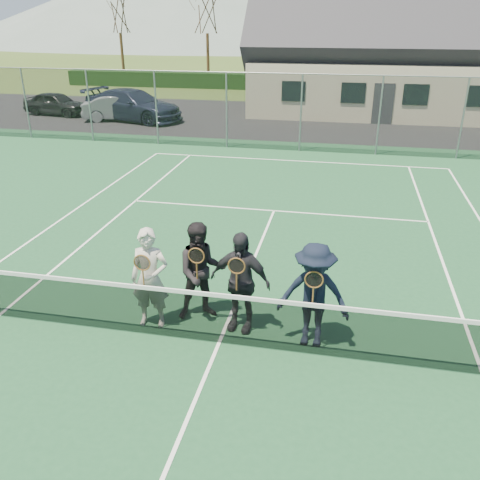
{
  "coord_description": "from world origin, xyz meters",
  "views": [
    {
      "loc": [
        1.77,
        -6.81,
        4.99
      ],
      "look_at": [
        0.04,
        1.5,
        1.25
      ],
      "focal_mm": 38.0,
      "sensor_mm": 36.0,
      "label": 1
    }
  ],
  "objects_px": {
    "player_a": "(150,278)",
    "car_a": "(56,104)",
    "car_b": "(121,108)",
    "car_c": "(133,105)",
    "player_d": "(314,296)",
    "clubhouse": "(395,37)",
    "player_b": "(201,271)",
    "tennis_net": "(219,316)",
    "player_c": "(240,282)"
  },
  "relations": [
    {
      "from": "car_c",
      "to": "tennis_net",
      "type": "xyz_separation_m",
      "value": [
        9.14,
        -18.41,
        -0.25
      ]
    },
    {
      "from": "player_b",
      "to": "player_c",
      "type": "bearing_deg",
      "value": -17.54
    },
    {
      "from": "player_d",
      "to": "car_a",
      "type": "bearing_deg",
      "value": 129.42
    },
    {
      "from": "player_c",
      "to": "player_d",
      "type": "distance_m",
      "value": 1.26
    },
    {
      "from": "clubhouse",
      "to": "player_c",
      "type": "height_order",
      "value": "clubhouse"
    },
    {
      "from": "player_a",
      "to": "tennis_net",
      "type": "bearing_deg",
      "value": -14.54
    },
    {
      "from": "car_c",
      "to": "player_d",
      "type": "relative_size",
      "value": 3.01
    },
    {
      "from": "car_a",
      "to": "player_a",
      "type": "relative_size",
      "value": 2.03
    },
    {
      "from": "car_a",
      "to": "tennis_net",
      "type": "xyz_separation_m",
      "value": [
        13.93,
        -19.07,
        -0.08
      ]
    },
    {
      "from": "player_d",
      "to": "car_b",
      "type": "bearing_deg",
      "value": 122.07
    },
    {
      "from": "tennis_net",
      "to": "clubhouse",
      "type": "xyz_separation_m",
      "value": [
        4.0,
        24.0,
        3.45
      ]
    },
    {
      "from": "car_a",
      "to": "car_c",
      "type": "bearing_deg",
      "value": -89.66
    },
    {
      "from": "player_b",
      "to": "player_d",
      "type": "distance_m",
      "value": 2.03
    },
    {
      "from": "car_c",
      "to": "player_b",
      "type": "xyz_separation_m",
      "value": [
        8.65,
        -17.64,
        0.14
      ]
    },
    {
      "from": "car_a",
      "to": "player_a",
      "type": "distance_m",
      "value": 22.61
    },
    {
      "from": "tennis_net",
      "to": "car_c",
      "type": "bearing_deg",
      "value": 116.4
    },
    {
      "from": "car_a",
      "to": "player_b",
      "type": "distance_m",
      "value": 22.71
    },
    {
      "from": "player_a",
      "to": "player_c",
      "type": "relative_size",
      "value": 1.0
    },
    {
      "from": "car_b",
      "to": "player_d",
      "type": "relative_size",
      "value": 2.16
    },
    {
      "from": "car_a",
      "to": "player_c",
      "type": "relative_size",
      "value": 2.03
    },
    {
      "from": "car_b",
      "to": "clubhouse",
      "type": "xyz_separation_m",
      "value": [
        13.79,
        5.68,
        3.35
      ]
    },
    {
      "from": "car_a",
      "to": "player_d",
      "type": "relative_size",
      "value": 2.03
    },
    {
      "from": "clubhouse",
      "to": "player_c",
      "type": "distance_m",
      "value": 23.96
    },
    {
      "from": "player_a",
      "to": "player_d",
      "type": "relative_size",
      "value": 1.0
    },
    {
      "from": "car_a",
      "to": "player_b",
      "type": "height_order",
      "value": "player_b"
    },
    {
      "from": "clubhouse",
      "to": "player_d",
      "type": "xyz_separation_m",
      "value": [
        -2.51,
        -23.68,
        -3.07
      ]
    },
    {
      "from": "player_c",
      "to": "clubhouse",
      "type": "bearing_deg",
      "value": 80.9
    },
    {
      "from": "player_a",
      "to": "player_b",
      "type": "distance_m",
      "value": 0.9
    },
    {
      "from": "car_b",
      "to": "tennis_net",
      "type": "distance_m",
      "value": 20.77
    },
    {
      "from": "player_a",
      "to": "player_d",
      "type": "bearing_deg",
      "value": -0.34
    },
    {
      "from": "car_b",
      "to": "car_c",
      "type": "height_order",
      "value": "car_c"
    },
    {
      "from": "player_a",
      "to": "car_a",
      "type": "bearing_deg",
      "value": 124.02
    },
    {
      "from": "clubhouse",
      "to": "car_a",
      "type": "bearing_deg",
      "value": -164.63
    },
    {
      "from": "tennis_net",
      "to": "player_a",
      "type": "height_order",
      "value": "player_a"
    },
    {
      "from": "tennis_net",
      "to": "player_c",
      "type": "distance_m",
      "value": 0.7
    },
    {
      "from": "clubhouse",
      "to": "player_d",
      "type": "height_order",
      "value": "clubhouse"
    },
    {
      "from": "player_b",
      "to": "tennis_net",
      "type": "bearing_deg",
      "value": -57.24
    },
    {
      "from": "player_a",
      "to": "player_d",
      "type": "distance_m",
      "value": 2.77
    },
    {
      "from": "car_b",
      "to": "tennis_net",
      "type": "xyz_separation_m",
      "value": [
        9.79,
        -18.31,
        -0.1
      ]
    },
    {
      "from": "car_c",
      "to": "car_a",
      "type": "bearing_deg",
      "value": 97.9
    },
    {
      "from": "car_c",
      "to": "player_c",
      "type": "height_order",
      "value": "player_c"
    },
    {
      "from": "car_b",
      "to": "player_b",
      "type": "xyz_separation_m",
      "value": [
        9.3,
        -17.55,
        0.28
      ]
    },
    {
      "from": "clubhouse",
      "to": "player_d",
      "type": "bearing_deg",
      "value": -96.05
    },
    {
      "from": "car_c",
      "to": "clubhouse",
      "type": "xyz_separation_m",
      "value": [
        13.14,
        5.59,
        3.2
      ]
    },
    {
      "from": "car_c",
      "to": "player_b",
      "type": "distance_m",
      "value": 19.65
    },
    {
      "from": "car_b",
      "to": "player_c",
      "type": "bearing_deg",
      "value": -167.43
    },
    {
      "from": "clubhouse",
      "to": "player_c",
      "type": "relative_size",
      "value": 8.67
    },
    {
      "from": "tennis_net",
      "to": "player_d",
      "type": "height_order",
      "value": "player_d"
    },
    {
      "from": "clubhouse",
      "to": "player_d",
      "type": "relative_size",
      "value": 8.67
    },
    {
      "from": "tennis_net",
      "to": "player_d",
      "type": "relative_size",
      "value": 6.49
    }
  ]
}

